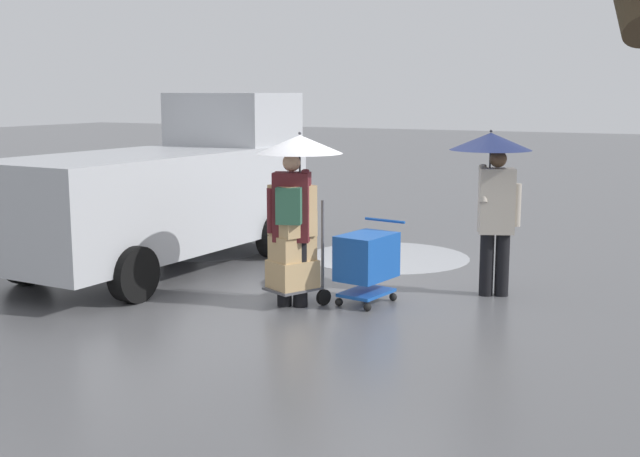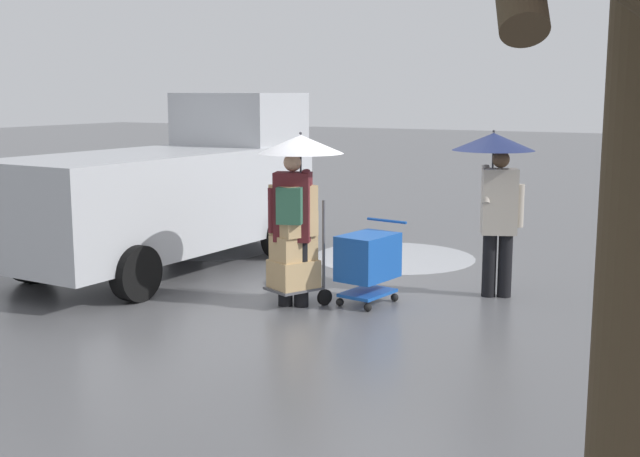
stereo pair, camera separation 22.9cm
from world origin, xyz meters
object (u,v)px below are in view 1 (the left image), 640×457
at_px(cargo_van_parked_right, 169,189).
at_px(hand_dolly_boxes, 293,241).
at_px(pedestrian_pink_side, 493,174).
at_px(pedestrian_black_side, 296,180).
at_px(shopping_cart_vendor, 367,259).

relative_size(cargo_van_parked_right, hand_dolly_boxes, 3.61).
height_order(pedestrian_pink_side, pedestrian_black_side, same).
relative_size(shopping_cart_vendor, pedestrian_pink_side, 0.47).
bearing_deg(cargo_van_parked_right, shopping_cart_vendor, 169.76).
relative_size(hand_dolly_boxes, pedestrian_black_side, 0.70).
bearing_deg(shopping_cart_vendor, cargo_van_parked_right, -10.24).
height_order(cargo_van_parked_right, pedestrian_pink_side, cargo_van_parked_right).
relative_size(hand_dolly_boxes, pedestrian_pink_side, 0.70).
height_order(cargo_van_parked_right, shopping_cart_vendor, cargo_van_parked_right).
distance_m(cargo_van_parked_right, pedestrian_pink_side, 4.81).
relative_size(shopping_cart_vendor, hand_dolly_boxes, 0.68).
bearing_deg(cargo_van_parked_right, hand_dolly_boxes, 157.62).
relative_size(cargo_van_parked_right, pedestrian_black_side, 2.53).
height_order(cargo_van_parked_right, pedestrian_black_side, cargo_van_parked_right).
bearing_deg(pedestrian_black_side, shopping_cart_vendor, -143.35).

